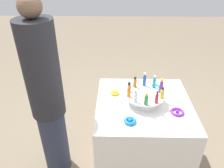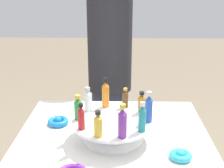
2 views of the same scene
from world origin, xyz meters
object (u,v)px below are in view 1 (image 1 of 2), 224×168
bottle_amber (135,82)px  ribbon_bow_teal (155,86)px  display_stand (144,98)px  bottle_orange (129,90)px  person_figure (47,98)px  bottle_clear (135,97)px  bottle_purple (161,86)px  ribbon_bow_blue (130,121)px  bottle_gold (162,93)px  bottle_blue (144,80)px  ribbon_bow_purple (177,112)px  bottle_brown (129,87)px  bottle_green (146,99)px  bottle_red (157,98)px  ribbon_bow_gold (115,93)px  bottle_teal (154,82)px

bottle_amber → ribbon_bow_teal: 0.27m
display_stand → bottle_orange: (0.14, 0.04, 0.10)m
bottle_orange → person_figure: bearing=0.3°
display_stand → bottle_amber: bearing=-57.0°
bottle_clear → person_figure: person_figure is taller
bottle_purple → ribbon_bow_blue: bottle_purple is taller
bottle_gold → person_figure: (0.94, -0.01, -0.07)m
bottle_blue → bottle_orange: bottle_orange is taller
bottle_orange → ribbon_bow_purple: size_ratio=1.22×
bottle_gold → bottle_brown: bearing=-21.0°
bottle_orange → bottle_green: bottle_orange is taller
bottle_red → ribbon_bow_gold: bearing=-37.3°
bottle_red → ribbon_bow_purple: size_ratio=0.95×
person_figure → bottle_brown: bearing=4.7°
bottle_clear → ribbon_bow_purple: bottle_clear is taller
ribbon_bow_purple → bottle_brown: bearing=-25.5°
display_stand → bottle_brown: bearing=-21.0°
bottle_purple → bottle_clear: (0.22, 0.14, -0.01)m
ribbon_bow_gold → display_stand: bearing=152.4°
bottle_blue → bottle_green: (0.01, 0.28, -0.01)m
bottle_purple → bottle_green: bottle_purple is taller
bottle_clear → bottle_orange: bearing=-57.0°
bottle_teal → bottle_blue: (0.08, -0.03, 0.00)m
bottle_red → bottle_brown: bearing=-39.0°
ribbon_bow_purple → bottle_red: bearing=-4.6°
display_stand → ribbon_bow_gold: 0.29m
bottle_orange → bottle_purple: bearing=-165.0°
display_stand → bottle_teal: bearing=-129.0°
display_stand → bottle_red: 0.16m
ribbon_bow_purple → person_figure: person_figure is taller
bottle_red → person_figure: 0.90m
bottle_gold → bottle_amber: (0.21, -0.17, -0.00)m
bottle_gold → bottle_amber: bearing=-39.0°
bottle_purple → person_figure: (0.95, 0.08, -0.08)m
bottle_brown → bottle_amber: bearing=-129.0°
bottle_purple → ribbon_bow_teal: bearing=-89.0°
bottle_red → bottle_clear: 0.16m
bottle_amber → person_figure: person_figure is taller
ribbon_bow_gold → person_figure: person_figure is taller
bottle_gold → bottle_blue: bottle_blue is taller
bottle_amber → person_figure: (0.74, 0.16, -0.07)m
ribbon_bow_purple → person_figure: (1.06, -0.09, 0.05)m
ribbon_bow_purple → ribbon_bow_blue: bearing=17.4°
ribbon_bow_purple → bottle_orange: bearing=-13.9°
bottle_purple → bottle_brown: (0.27, -0.01, -0.02)m
ribbon_bow_purple → ribbon_bow_teal: size_ratio=1.31×
bottle_red → bottle_gold: (-0.05, -0.07, -0.00)m
bottle_gold → bottle_purple: bearing=-93.0°
bottle_clear → ribbon_bow_blue: 0.19m
bottle_gold → bottle_blue: 0.23m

